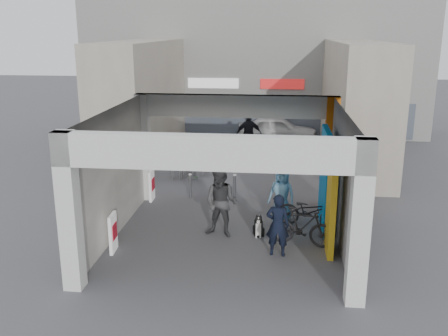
# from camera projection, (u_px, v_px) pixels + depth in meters

# --- Properties ---
(ground) EXTENTS (90.00, 90.00, 0.00)m
(ground) POSITION_uv_depth(u_px,v_px,m) (229.00, 224.00, 14.50)
(ground) COLOR #504F54
(ground) RESTS_ON ground
(arcade_canopy) EXTENTS (6.40, 6.45, 6.40)m
(arcade_canopy) POSITION_uv_depth(u_px,v_px,m) (247.00, 155.00, 13.04)
(arcade_canopy) COLOR silver
(arcade_canopy) RESTS_ON ground
(far_building) EXTENTS (18.00, 4.08, 8.00)m
(far_building) POSITION_uv_depth(u_px,v_px,m) (255.00, 57.00, 26.82)
(far_building) COLOR white
(far_building) RESTS_ON ground
(plaza_bldg_left) EXTENTS (2.00, 9.00, 5.00)m
(plaza_bldg_left) POSITION_uv_depth(u_px,v_px,m) (142.00, 101.00, 21.47)
(plaza_bldg_left) COLOR #AFA691
(plaza_bldg_left) RESTS_ON ground
(plaza_bldg_right) EXTENTS (2.00, 9.00, 5.00)m
(plaza_bldg_right) POSITION_uv_depth(u_px,v_px,m) (356.00, 104.00, 20.54)
(plaza_bldg_right) COLOR #AFA691
(plaza_bldg_right) RESTS_ON ground
(bollard_left) EXTENTS (0.09, 0.09, 0.81)m
(bollard_left) POSITION_uv_depth(u_px,v_px,m) (190.00, 186.00, 16.69)
(bollard_left) COLOR gray
(bollard_left) RESTS_ON ground
(bollard_center) EXTENTS (0.09, 0.09, 0.84)m
(bollard_center) POSITION_uv_depth(u_px,v_px,m) (235.00, 187.00, 16.52)
(bollard_center) COLOR gray
(bollard_center) RESTS_ON ground
(bollard_right) EXTENTS (0.09, 0.09, 0.96)m
(bollard_right) POSITION_uv_depth(u_px,v_px,m) (282.00, 185.00, 16.56)
(bollard_right) COLOR gray
(bollard_right) RESTS_ON ground
(advert_board_near) EXTENTS (0.13, 0.55, 1.00)m
(advert_board_near) POSITION_uv_depth(u_px,v_px,m) (113.00, 233.00, 12.63)
(advert_board_near) COLOR white
(advert_board_near) RESTS_ON ground
(advert_board_far) EXTENTS (0.11, 0.55, 1.00)m
(advert_board_far) POSITION_uv_depth(u_px,v_px,m) (152.00, 185.00, 16.44)
(advert_board_far) COLOR white
(advert_board_far) RESTS_ON ground
(cafe_set) EXTENTS (1.43, 1.15, 0.86)m
(cafe_set) POSITION_uv_depth(u_px,v_px,m) (191.00, 168.00, 19.18)
(cafe_set) COLOR #A6A5AA
(cafe_set) RESTS_ON ground
(produce_stand) EXTENTS (1.33, 0.72, 0.88)m
(produce_stand) POSITION_uv_depth(u_px,v_px,m) (189.00, 157.00, 20.66)
(produce_stand) COLOR black
(produce_stand) RESTS_ON ground
(crate_stack) EXTENTS (0.46, 0.36, 0.56)m
(crate_stack) POSITION_uv_depth(u_px,v_px,m) (266.00, 152.00, 21.74)
(crate_stack) COLOR #195317
(crate_stack) RESTS_ON ground
(border_collie) EXTENTS (0.24, 0.47, 0.65)m
(border_collie) POSITION_uv_depth(u_px,v_px,m) (259.00, 227.00, 13.60)
(border_collie) COLOR black
(border_collie) RESTS_ON ground
(man_with_dog) EXTENTS (0.61, 0.43, 1.60)m
(man_with_dog) POSITION_uv_depth(u_px,v_px,m) (278.00, 225.00, 12.34)
(man_with_dog) COLOR black
(man_with_dog) RESTS_ON ground
(man_back_turned) EXTENTS (1.09, 0.94, 1.92)m
(man_back_turned) POSITION_uv_depth(u_px,v_px,m) (221.00, 203.00, 13.45)
(man_back_turned) COLOR #3D3D3F
(man_back_turned) RESTS_ON ground
(man_elderly) EXTENTS (0.92, 0.75, 1.62)m
(man_elderly) POSITION_uv_depth(u_px,v_px,m) (282.00, 194.00, 14.59)
(man_elderly) COLOR #639BC1
(man_elderly) RESTS_ON ground
(man_crates) EXTENTS (1.26, 0.80, 2.00)m
(man_crates) POSITION_uv_depth(u_px,v_px,m) (249.00, 135.00, 21.86)
(man_crates) COLOR black
(man_crates) RESTS_ON ground
(bicycle_front) EXTENTS (1.98, 1.17, 0.98)m
(bicycle_front) POSITION_uv_depth(u_px,v_px,m) (310.00, 211.00, 14.15)
(bicycle_front) COLOR black
(bicycle_front) RESTS_ON ground
(bicycle_rear) EXTENTS (1.79, 0.85, 1.04)m
(bicycle_rear) POSITION_uv_depth(u_px,v_px,m) (302.00, 227.00, 12.98)
(bicycle_rear) COLOR black
(bicycle_rear) RESTS_ON ground
(white_van) EXTENTS (3.90, 1.59, 1.33)m
(white_van) POSITION_uv_depth(u_px,v_px,m) (278.00, 130.00, 24.70)
(white_van) COLOR silver
(white_van) RESTS_ON ground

